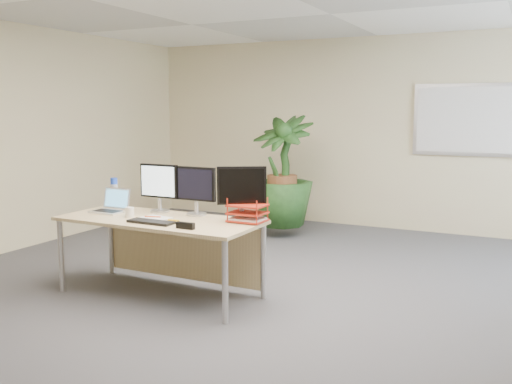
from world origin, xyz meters
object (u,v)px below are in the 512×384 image
at_px(monitor_right, 196,188).
at_px(laptop, 112,206).
at_px(monitor_left, 159,185).
at_px(desk, 166,233).
at_px(floor_plant, 282,181).

distance_m(monitor_right, laptop, 0.88).
height_order(monitor_left, monitor_right, monitor_left).
xyz_separation_m(desk, floor_plant, (0.01, 2.64, 0.19)).
bearing_deg(desk, monitor_left, 138.40).
bearing_deg(monitor_left, laptop, -156.44).
xyz_separation_m(monitor_right, laptop, (-0.83, -0.20, -0.20)).
distance_m(desk, monitor_right, 0.50).
xyz_separation_m(monitor_left, laptop, (-0.43, -0.19, -0.21)).
xyz_separation_m(floor_plant, monitor_left, (-0.20, -2.46, 0.23)).
bearing_deg(monitor_right, laptop, -166.36).
bearing_deg(monitor_left, desk, -41.60).
distance_m(floor_plant, laptop, 2.72).
relative_size(monitor_left, laptop, 1.48).
relative_size(desk, laptop, 6.00).
bearing_deg(monitor_left, floor_plant, 85.38).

